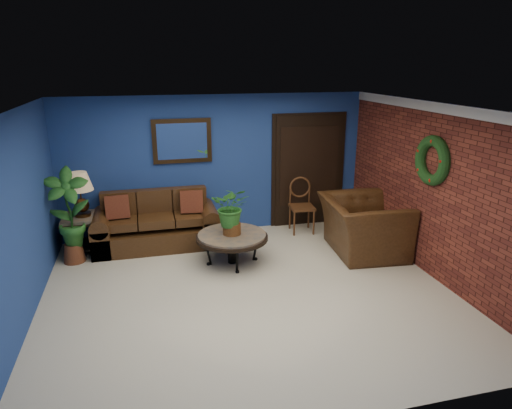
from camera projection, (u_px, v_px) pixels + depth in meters
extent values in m
plane|color=beige|center=(249.00, 292.00, 6.28)|extent=(5.50, 5.50, 0.00)
cube|color=navy|center=(217.00, 165.00, 8.22)|extent=(5.50, 0.04, 2.50)
cube|color=navy|center=(17.00, 224.00, 5.27)|extent=(0.04, 5.00, 2.50)
cube|color=maroon|center=(434.00, 192.00, 6.55)|extent=(0.04, 5.00, 2.50)
cube|color=silver|center=(248.00, 108.00, 5.53)|extent=(5.50, 5.00, 0.02)
cube|color=white|center=(443.00, 108.00, 6.19)|extent=(0.03, 5.00, 0.14)
cube|color=#432A13|center=(182.00, 141.00, 7.90)|extent=(1.02, 0.06, 0.77)
cube|color=black|center=(308.00, 171.00, 8.66)|extent=(1.44, 0.06, 2.18)
torus|color=black|center=(432.00, 161.00, 6.45)|extent=(0.16, 0.72, 0.72)
cube|color=#492A14|center=(157.00, 236.00, 7.82)|extent=(2.10, 0.91, 0.34)
cube|color=#492A14|center=(155.00, 213.00, 8.02)|extent=(1.79, 0.25, 0.86)
cube|color=#492A14|center=(119.00, 223.00, 7.53)|extent=(0.58, 0.62, 0.13)
cube|color=#492A14|center=(156.00, 220.00, 7.67)|extent=(0.58, 0.62, 0.13)
cube|color=#492A14|center=(192.00, 217.00, 7.81)|extent=(0.58, 0.62, 0.13)
cube|color=#492A14|center=(102.00, 238.00, 7.59)|extent=(0.31, 0.91, 0.48)
cube|color=#492A14|center=(209.00, 228.00, 8.00)|extent=(0.31, 0.91, 0.48)
cube|color=#5E2C17|center=(117.00, 207.00, 7.48)|extent=(0.38, 0.11, 0.38)
cube|color=#5E2C17|center=(192.00, 202.00, 7.77)|extent=(0.38, 0.11, 0.38)
cylinder|color=#504A46|center=(232.00, 235.00, 7.08)|extent=(1.06, 1.06, 0.05)
cylinder|color=black|center=(232.00, 238.00, 7.09)|extent=(1.12, 1.12, 0.05)
cylinder|color=black|center=(232.00, 250.00, 7.15)|extent=(0.14, 0.14, 0.43)
cube|color=#504A46|center=(83.00, 217.00, 7.46)|extent=(0.65, 0.65, 0.05)
cube|color=black|center=(84.00, 220.00, 7.47)|extent=(0.69, 0.69, 0.04)
cube|color=black|center=(87.00, 245.00, 7.61)|extent=(0.58, 0.58, 0.03)
cylinder|color=black|center=(66.00, 242.00, 7.24)|extent=(0.03, 0.03, 0.60)
cylinder|color=black|center=(101.00, 239.00, 7.36)|extent=(0.03, 0.03, 0.60)
cylinder|color=black|center=(70.00, 230.00, 7.74)|extent=(0.03, 0.03, 0.60)
cylinder|color=black|center=(104.00, 227.00, 7.87)|extent=(0.03, 0.03, 0.60)
cylinder|color=#432A13|center=(83.00, 214.00, 7.45)|extent=(0.25, 0.25, 0.05)
sphere|color=#432A13|center=(82.00, 207.00, 7.41)|extent=(0.23, 0.23, 0.23)
cylinder|color=#432A13|center=(81.00, 196.00, 7.35)|extent=(0.03, 0.03, 0.30)
cone|color=tan|center=(79.00, 183.00, 7.29)|extent=(0.42, 0.42, 0.30)
cube|color=#552F18|center=(302.00, 207.00, 8.39)|extent=(0.47, 0.47, 0.04)
torus|color=#552F18|center=(300.00, 187.00, 8.47)|extent=(0.41, 0.08, 0.40)
cylinder|color=#552F18|center=(294.00, 224.00, 8.26)|extent=(0.03, 0.03, 0.45)
cylinder|color=#552F18|center=(314.00, 223.00, 8.32)|extent=(0.03, 0.03, 0.45)
cylinder|color=#552F18|center=(290.00, 217.00, 8.61)|extent=(0.03, 0.03, 0.45)
cylinder|color=#552F18|center=(309.00, 216.00, 8.66)|extent=(0.03, 0.03, 0.45)
imported|color=#492A14|center=(363.00, 226.00, 7.50)|extent=(1.33, 1.49, 0.90)
cylinder|color=brown|center=(232.00, 229.00, 7.04)|extent=(0.28, 0.28, 0.18)
imported|color=#1D571B|center=(231.00, 206.00, 6.94)|extent=(0.71, 0.66, 0.64)
cylinder|color=brown|center=(351.00, 228.00, 8.41)|extent=(0.26, 0.26, 0.20)
imported|color=#1D571B|center=(352.00, 208.00, 8.29)|extent=(0.46, 0.41, 0.68)
cylinder|color=brown|center=(74.00, 253.00, 7.21)|extent=(0.34, 0.34, 0.30)
imported|color=#1D571B|center=(68.00, 209.00, 6.99)|extent=(0.68, 0.47, 1.26)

